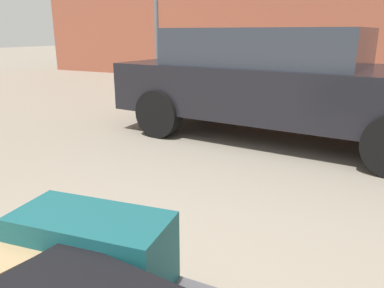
{
  "coord_description": "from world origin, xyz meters",
  "views": [
    {
      "loc": [
        1.03,
        -0.85,
        1.37
      ],
      "look_at": [
        0.0,
        1.2,
        0.69
      ],
      "focal_mm": 35.28,
      "sensor_mm": 36.0,
      "label": 1
    }
  ],
  "objects": [
    {
      "name": "no_parking_sign",
      "position": [
        -2.43,
        4.75,
        1.58
      ],
      "size": [
        0.49,
        0.15,
        2.58
      ],
      "color": "slate",
      "rests_on": "ground_plane"
    },
    {
      "name": "duffel_bag_teal_rear_right",
      "position": [
        0.04,
        0.2,
        0.5
      ],
      "size": [
        0.69,
        0.39,
        0.32
      ],
      "primitive_type": "cube",
      "rotation": [
        0.0,
        0.0,
        0.12
      ],
      "color": "#144C51",
      "rests_on": "luggage_cart"
    },
    {
      "name": "parked_car",
      "position": [
        -0.17,
        4.13,
        0.76
      ],
      "size": [
        4.44,
        2.21,
        1.42
      ],
      "color": "black",
      "rests_on": "ground_plane"
    }
  ]
}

